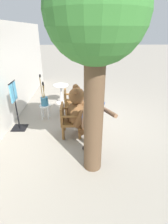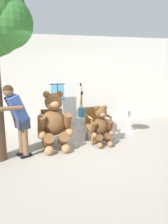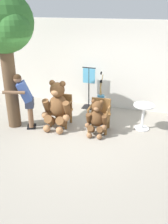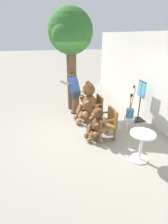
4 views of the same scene
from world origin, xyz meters
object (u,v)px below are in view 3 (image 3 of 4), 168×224
wooden_chair_left (61,109)px  round_side_table (143,114)px  person_visitor (25,97)px  clothing_display_stand (89,87)px  wooden_chair_right (100,114)px  brush_bucket (101,98)px  teddy_bear_small (97,118)px  patio_tree (5,28)px  teddy_bear_large (57,106)px  white_stool (101,107)px

wooden_chair_left → round_side_table: wooden_chair_left is taller
person_visitor → clothing_display_stand: 2.31m
wooden_chair_left → person_visitor: person_visitor is taller
wooden_chair_right → brush_bucket: bearing=103.2°
wooden_chair_right → brush_bucket: size_ratio=0.90×
teddy_bear_small → brush_bucket: size_ratio=1.01×
brush_bucket → clothing_display_stand: 0.89m
wooden_chair_right → patio_tree: patio_tree is taller
teddy_bear_large → person_visitor: person_visitor is taller
wooden_chair_left → teddy_bear_large: size_ratio=0.64×
teddy_bear_large → brush_bucket: size_ratio=1.41×
wooden_chair_right → teddy_bear_large: size_ratio=0.64×
patio_tree → clothing_display_stand: 3.20m
wooden_chair_left → brush_bucket: (0.94, 0.79, 0.17)m
white_stool → brush_bucket: size_ratio=0.48×
brush_bucket → clothing_display_stand: bearing=131.7°
white_stool → round_side_table: round_side_table is taller
white_stool → patio_tree: patio_tree is taller
brush_bucket → patio_tree: patio_tree is taller
round_side_table → patio_tree: (-3.41, -0.99, 2.23)m
teddy_bear_small → white_stool: (-0.19, 1.08, -0.12)m
wooden_chair_right → round_side_table: wooden_chair_right is taller
teddy_bear_large → round_side_table: 2.35m
teddy_bear_large → patio_tree: (-1.17, -0.32, 2.01)m
wooden_chair_right → brush_bucket: 0.83m
white_stool → round_side_table: 1.36m
wooden_chair_right → patio_tree: 3.24m
round_side_table → wooden_chair_left: bearing=-169.6°
person_visitor → wooden_chair_right: bearing=16.0°
person_visitor → teddy_bear_small: bearing=7.6°
wooden_chair_right → teddy_bear_large: 1.17m
wooden_chair_left → clothing_display_stand: (0.36, 1.45, 0.26)m
wooden_chair_right → white_stool: (-0.18, 0.79, -0.11)m
wooden_chair_right → round_side_table: size_ratio=1.19×
teddy_bear_large → white_stool: size_ratio=2.94×
teddy_bear_large → brush_bucket: 1.41m
teddy_bear_large → clothing_display_stand: size_ratio=0.99×
patio_tree → wooden_chair_left: bearing=26.2°
teddy_bear_small → brush_bucket: (-0.19, 1.08, 0.16)m
round_side_table → person_visitor: bearing=-162.4°
patio_tree → clothing_display_stand: patio_tree is taller
wooden_chair_left → person_visitor: size_ratio=0.56×
teddy_bear_small → clothing_display_stand: 1.92m
teddy_bear_large → brush_bucket: bearing=48.0°
teddy_bear_large → white_stool: bearing=47.9°
wooden_chair_left → wooden_chair_right: (1.13, -0.00, 0.00)m
white_stool → brush_bucket: brush_bucket is taller
person_visitor → round_side_table: (3.04, 0.97, -0.47)m
person_visitor → patio_tree: 1.80m
teddy_bear_small → white_stool: bearing=100.0°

